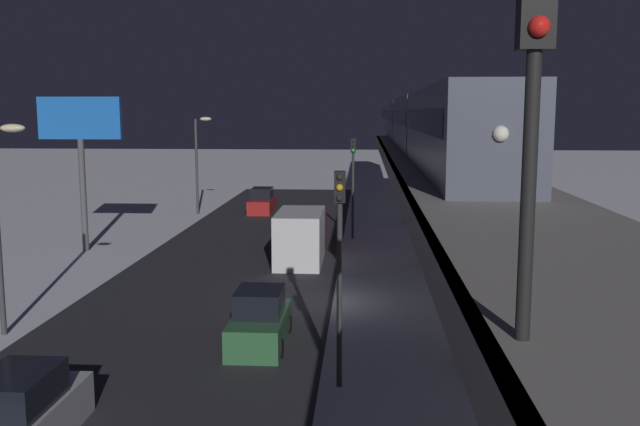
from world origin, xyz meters
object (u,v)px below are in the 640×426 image
(sedan_green, at_px, (260,323))
(traffic_light_mid, at_px, (353,173))
(sedan_red, at_px, (262,202))
(traffic_light_near, at_px, (340,247))
(box_truck, at_px, (302,235))
(sedan_silver_2, at_px, (18,420))
(subway_train, at_px, (411,120))
(commercial_billboard, at_px, (80,133))
(rail_signal, at_px, (533,87))

(sedan_green, xyz_separation_m, traffic_light_mid, (-2.90, -20.72, 3.41))
(sedan_red, bearing_deg, sedan_green, 98.14)
(traffic_light_near, bearing_deg, sedan_green, -51.04)
(traffic_light_mid, bearing_deg, box_truck, 67.37)
(sedan_green, bearing_deg, traffic_light_near, -51.04)
(sedan_silver_2, bearing_deg, subway_train, -106.15)
(traffic_light_near, xyz_separation_m, commercial_billboard, (15.53, -19.41, 2.63))
(rail_signal, xyz_separation_m, commercial_billboard, (17.95, -31.67, -1.50))
(box_truck, bearing_deg, subway_train, -110.68)
(traffic_light_near, relative_size, traffic_light_mid, 1.00)
(sedan_red, distance_m, commercial_billboard, 19.19)
(traffic_light_mid, bearing_deg, sedan_green, 82.03)
(traffic_light_near, xyz_separation_m, traffic_light_mid, (0.00, -24.31, 0.00))
(commercial_billboard, bearing_deg, sedan_green, 128.59)
(sedan_silver_2, relative_size, traffic_light_near, 0.75)
(sedan_silver_2, xyz_separation_m, traffic_light_near, (-7.50, -4.46, 3.40))
(rail_signal, height_order, sedan_silver_2, rail_signal)
(subway_train, distance_m, commercial_billboard, 26.36)
(rail_signal, xyz_separation_m, sedan_silver_2, (9.92, -7.79, -7.53))
(subway_train, height_order, rail_signal, rail_signal)
(traffic_light_near, bearing_deg, box_truck, -81.39)
(commercial_billboard, bearing_deg, rail_signal, 119.55)
(sedan_green, height_order, traffic_light_near, traffic_light_near)
(rail_signal, height_order, sedan_green, rail_signal)
(rail_signal, bearing_deg, sedan_red, -78.32)
(commercial_billboard, bearing_deg, sedan_silver_2, 108.59)
(subway_train, distance_m, box_truck, 21.00)
(box_truck, bearing_deg, sedan_red, -75.01)
(box_truck, distance_m, traffic_light_mid, 7.57)
(subway_train, xyz_separation_m, rail_signal, (1.98, 48.90, 0.95))
(subway_train, xyz_separation_m, traffic_light_mid, (4.40, 12.34, -3.19))
(subway_train, xyz_separation_m, commercial_billboard, (19.93, 17.24, -0.56))
(subway_train, xyz_separation_m, sedan_green, (7.30, 33.06, -6.60))
(box_truck, height_order, traffic_light_mid, traffic_light_mid)
(sedan_red, bearing_deg, box_truck, 104.99)
(subway_train, relative_size, sedan_green, 17.66)
(traffic_light_near, relative_size, commercial_billboard, 0.72)
(sedan_red, bearing_deg, traffic_light_near, 101.85)
(sedan_green, xyz_separation_m, commercial_billboard, (12.63, -15.83, 6.04))
(box_truck, bearing_deg, commercial_billboard, -7.03)
(rail_signal, distance_m, box_truck, 31.31)
(sedan_silver_2, height_order, box_truck, box_truck)
(sedan_green, bearing_deg, rail_signal, -71.43)
(rail_signal, relative_size, traffic_light_mid, 0.62)
(sedan_green, bearing_deg, box_truck, 89.20)
(traffic_light_near, distance_m, commercial_billboard, 25.00)
(sedan_silver_2, bearing_deg, rail_signal, 141.86)
(sedan_red, distance_m, traffic_light_mid, 14.11)
(sedan_red, bearing_deg, subway_train, -175.73)
(subway_train, distance_m, traffic_light_near, 37.05)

